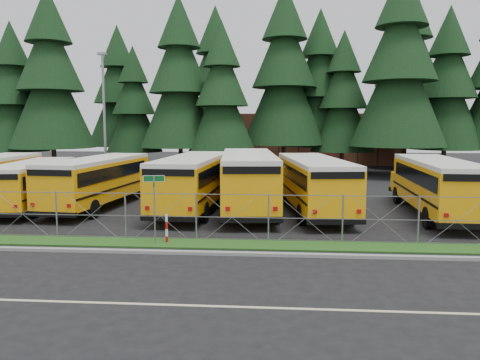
{
  "coord_description": "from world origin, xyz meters",
  "views": [
    {
      "loc": [
        2.29,
        -19.86,
        4.84
      ],
      "look_at": [
        0.44,
        4.0,
        1.95
      ],
      "focal_mm": 35.0,
      "sensor_mm": 36.0,
      "label": 1
    }
  ],
  "objects_px": {
    "bus_5": "(248,182)",
    "light_standard": "(104,115)",
    "bus_2": "(101,183)",
    "striped_bollard": "(167,229)",
    "bus_east": "(435,188)",
    "bus_4": "(195,183)",
    "bus_1": "(35,185)",
    "bus_6": "(312,185)",
    "street_sign": "(154,195)"
  },
  "relations": [
    {
      "from": "bus_6",
      "to": "light_standard",
      "type": "relative_size",
      "value": 1.12
    },
    {
      "from": "bus_5",
      "to": "bus_2",
      "type": "bearing_deg",
      "value": 173.3
    },
    {
      "from": "bus_2",
      "to": "light_standard",
      "type": "distance_m",
      "value": 10.21
    },
    {
      "from": "bus_1",
      "to": "striped_bollard",
      "type": "bearing_deg",
      "value": -45.08
    },
    {
      "from": "bus_4",
      "to": "bus_east",
      "type": "xyz_separation_m",
      "value": [
        12.91,
        -0.7,
        -0.03
      ]
    },
    {
      "from": "bus_1",
      "to": "bus_east",
      "type": "xyz_separation_m",
      "value": [
        22.19,
        -0.53,
        0.16
      ]
    },
    {
      "from": "street_sign",
      "to": "striped_bollard",
      "type": "bearing_deg",
      "value": 28.39
    },
    {
      "from": "bus_5",
      "to": "light_standard",
      "type": "height_order",
      "value": "light_standard"
    },
    {
      "from": "striped_bollard",
      "to": "light_standard",
      "type": "height_order",
      "value": "light_standard"
    },
    {
      "from": "bus_2",
      "to": "bus_4",
      "type": "height_order",
      "value": "bus_4"
    },
    {
      "from": "bus_2",
      "to": "bus_6",
      "type": "distance_m",
      "value": 12.14
    },
    {
      "from": "bus_1",
      "to": "striped_bollard",
      "type": "xyz_separation_m",
      "value": [
        9.42,
        -7.34,
        -0.73
      ]
    },
    {
      "from": "bus_east",
      "to": "bus_5",
      "type": "bearing_deg",
      "value": 177.95
    },
    {
      "from": "bus_4",
      "to": "striped_bollard",
      "type": "bearing_deg",
      "value": -86.01
    },
    {
      "from": "street_sign",
      "to": "striped_bollard",
      "type": "distance_m",
      "value": 1.51
    },
    {
      "from": "bus_6",
      "to": "light_standard",
      "type": "xyz_separation_m",
      "value": [
        -15.09,
        9.5,
        4.01
      ]
    },
    {
      "from": "bus_1",
      "to": "bus_6",
      "type": "distance_m",
      "value": 15.81
    },
    {
      "from": "bus_5",
      "to": "bus_6",
      "type": "height_order",
      "value": "bus_5"
    },
    {
      "from": "street_sign",
      "to": "bus_1",
      "type": "bearing_deg",
      "value": 139.96
    },
    {
      "from": "bus_4",
      "to": "bus_5",
      "type": "height_order",
      "value": "bus_5"
    },
    {
      "from": "bus_east",
      "to": "light_standard",
      "type": "bearing_deg",
      "value": 157.89
    },
    {
      "from": "bus_4",
      "to": "striped_bollard",
      "type": "height_order",
      "value": "bus_4"
    },
    {
      "from": "bus_2",
      "to": "striped_bollard",
      "type": "distance_m",
      "value": 9.8
    },
    {
      "from": "striped_bollard",
      "to": "bus_east",
      "type": "bearing_deg",
      "value": 28.06
    },
    {
      "from": "bus_east",
      "to": "bus_1",
      "type": "bearing_deg",
      "value": -178.55
    },
    {
      "from": "bus_2",
      "to": "bus_1",
      "type": "bearing_deg",
      "value": -165.47
    },
    {
      "from": "bus_east",
      "to": "street_sign",
      "type": "height_order",
      "value": "bus_east"
    },
    {
      "from": "bus_5",
      "to": "light_standard",
      "type": "distance_m",
      "value": 15.23
    },
    {
      "from": "bus_6",
      "to": "light_standard",
      "type": "height_order",
      "value": "light_standard"
    },
    {
      "from": "bus_2",
      "to": "bus_east",
      "type": "bearing_deg",
      "value": 2.48
    },
    {
      "from": "bus_5",
      "to": "bus_east",
      "type": "relative_size",
      "value": 1.08
    },
    {
      "from": "bus_east",
      "to": "striped_bollard",
      "type": "relative_size",
      "value": 9.48
    },
    {
      "from": "bus_1",
      "to": "street_sign",
      "type": "relative_size",
      "value": 3.62
    },
    {
      "from": "bus_1",
      "to": "bus_6",
      "type": "xyz_separation_m",
      "value": [
        15.81,
        -0.05,
        0.16
      ]
    },
    {
      "from": "bus_east",
      "to": "light_standard",
      "type": "relative_size",
      "value": 1.12
    },
    {
      "from": "bus_5",
      "to": "bus_6",
      "type": "distance_m",
      "value": 3.57
    },
    {
      "from": "bus_east",
      "to": "street_sign",
      "type": "xyz_separation_m",
      "value": [
        -13.19,
        -7.03,
        0.54
      ]
    },
    {
      "from": "bus_4",
      "to": "bus_5",
      "type": "bearing_deg",
      "value": 5.81
    },
    {
      "from": "bus_2",
      "to": "striped_bollard",
      "type": "bearing_deg",
      "value": -48.16
    },
    {
      "from": "bus_5",
      "to": "bus_6",
      "type": "bearing_deg",
      "value": -10.84
    },
    {
      "from": "bus_2",
      "to": "street_sign",
      "type": "distance_m",
      "value": 9.73
    },
    {
      "from": "street_sign",
      "to": "bus_4",
      "type": "bearing_deg",
      "value": 87.91
    },
    {
      "from": "bus_2",
      "to": "bus_6",
      "type": "bearing_deg",
      "value": 3.0
    },
    {
      "from": "street_sign",
      "to": "striped_bollard",
      "type": "height_order",
      "value": "street_sign"
    },
    {
      "from": "bus_2",
      "to": "striped_bollard",
      "type": "xyz_separation_m",
      "value": [
        5.74,
        -7.9,
        -0.85
      ]
    },
    {
      "from": "bus_2",
      "to": "bus_5",
      "type": "bearing_deg",
      "value": 4.21
    },
    {
      "from": "bus_2",
      "to": "striped_bollard",
      "type": "relative_size",
      "value": 9.2
    },
    {
      "from": "bus_6",
      "to": "street_sign",
      "type": "distance_m",
      "value": 10.16
    },
    {
      "from": "bus_6",
      "to": "striped_bollard",
      "type": "relative_size",
      "value": 9.49
    },
    {
      "from": "bus_6",
      "to": "light_standard",
      "type": "bearing_deg",
      "value": 140.42
    }
  ]
}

